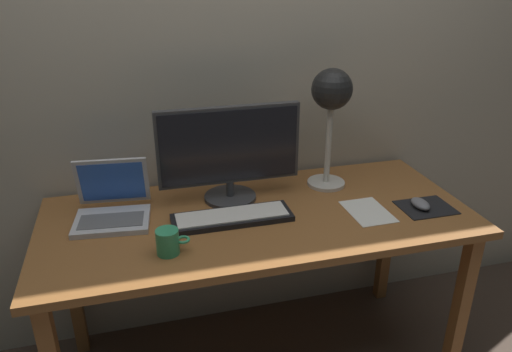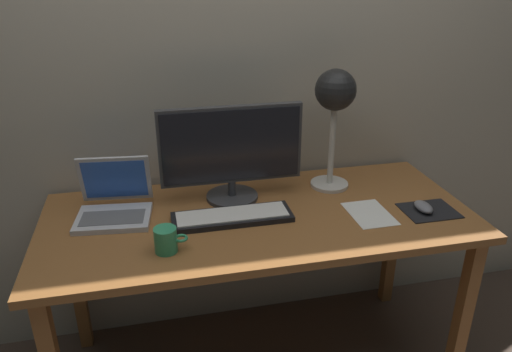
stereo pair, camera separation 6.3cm
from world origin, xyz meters
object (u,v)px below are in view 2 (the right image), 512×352
Objects in this scene: coffee_mug at (166,240)px; laptop at (114,199)px; monitor at (231,151)px; keyboard_main at (232,217)px; desk_lamp at (335,100)px; mouse at (423,207)px.

laptop is at bearing 119.68° from coffee_mug.
monitor is 5.03× the size of coffee_mug.
keyboard_main is 0.89× the size of desk_lamp.
coffee_mug is at bearing -176.20° from mouse.
desk_lamp is (0.42, 0.03, 0.17)m from monitor.
laptop is 0.35m from coffee_mug.
coffee_mug is (-0.70, -0.36, -0.33)m from desk_lamp.
monitor is 1.25× the size of keyboard_main.
desk_lamp is at bearing 3.58° from monitor.
keyboard_main is at bearing 172.21° from mouse.
keyboard_main is 4.58× the size of mouse.
laptop is (-0.45, -0.03, -0.14)m from monitor.
mouse is at bearing -11.94° from laptop.
keyboard_main is at bearing -100.10° from monitor.
desk_lamp is at bearing 27.29° from coffee_mug.
monitor is at bearing 158.57° from mouse.
coffee_mug is (-0.28, -0.33, -0.16)m from monitor.
coffee_mug is at bearing -60.32° from laptop.
desk_lamp is at bearing 131.89° from mouse.
mouse is at bearing -21.43° from monitor.
coffee_mug is (0.17, -0.30, -0.02)m from laptop.
laptop is at bearing -176.27° from monitor.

